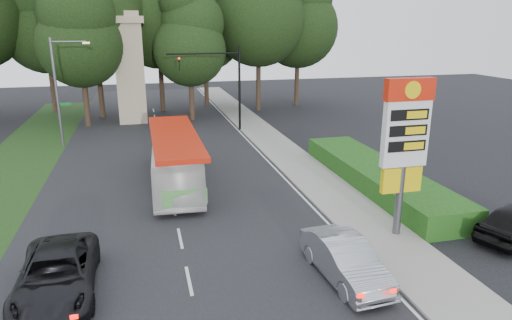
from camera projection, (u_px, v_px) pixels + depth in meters
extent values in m
plane|color=black|center=(191.00, 289.00, 15.95)|extent=(120.00, 120.00, 0.00)
cube|color=black|center=(168.00, 180.00, 27.10)|extent=(14.00, 80.00, 0.02)
cube|color=gray|center=(303.00, 168.00, 29.09)|extent=(3.00, 80.00, 0.12)
cube|color=#193814|center=(18.00, 163.00, 30.43)|extent=(5.00, 50.00, 0.02)
cube|color=#184312|center=(377.00, 176.00, 25.92)|extent=(3.00, 14.00, 1.20)
cylinder|color=#59595E|center=(399.00, 201.00, 19.52)|extent=(0.32, 0.32, 3.20)
cube|color=yellow|center=(401.00, 179.00, 19.24)|extent=(1.80, 0.25, 1.10)
cube|color=silver|center=(406.00, 133.00, 18.67)|extent=(2.00, 0.35, 2.80)
cube|color=red|center=(410.00, 89.00, 18.15)|extent=(2.10, 0.40, 0.90)
cylinder|color=yellow|center=(413.00, 90.00, 17.95)|extent=(0.70, 0.05, 0.70)
cube|color=black|center=(410.00, 115.00, 18.26)|extent=(1.70, 0.04, 0.45)
cube|color=black|center=(408.00, 131.00, 18.45)|extent=(1.70, 0.04, 0.45)
cube|color=black|center=(407.00, 146.00, 18.63)|extent=(1.70, 0.04, 0.45)
cylinder|color=black|center=(240.00, 89.00, 38.87)|extent=(0.20, 0.20, 7.20)
cylinder|color=black|center=(203.00, 54.00, 37.31)|extent=(6.00, 0.14, 0.14)
imported|color=black|center=(179.00, 57.00, 36.91)|extent=(0.18, 0.22, 1.10)
sphere|color=#FF0C05|center=(179.00, 58.00, 36.80)|extent=(0.18, 0.18, 0.18)
cylinder|color=#59595E|center=(57.00, 94.00, 33.55)|extent=(0.20, 0.20, 8.00)
cylinder|color=#59595E|center=(68.00, 42.00, 32.78)|extent=(2.40, 0.12, 0.12)
cube|color=#FFE599|center=(86.00, 43.00, 33.09)|extent=(0.50, 0.22, 0.14)
cube|color=#0C591E|center=(65.00, 104.00, 33.89)|extent=(0.85, 0.04, 0.22)
cube|color=#0C591E|center=(60.00, 107.00, 34.29)|extent=(0.04, 0.85, 0.22)
cube|color=tan|center=(130.00, 74.00, 42.07)|extent=(2.50, 2.50, 9.00)
cube|color=tan|center=(126.00, 20.00, 40.70)|extent=(3.00, 3.00, 0.60)
cube|color=tan|center=(126.00, 14.00, 40.56)|extent=(2.20, 2.20, 0.50)
cylinder|color=#2D2116|center=(53.00, 87.00, 47.20)|extent=(0.50, 0.50, 5.40)
sphere|color=black|center=(46.00, 31.00, 45.62)|extent=(8.40, 8.40, 8.40)
cylinder|color=#2D2116|center=(100.00, 85.00, 44.51)|extent=(0.50, 0.50, 6.48)
sphere|color=black|center=(93.00, 13.00, 42.61)|extent=(10.08, 10.08, 10.08)
cylinder|color=#2D2116|center=(162.00, 83.00, 47.86)|extent=(0.50, 0.50, 5.94)
sphere|color=black|center=(158.00, 23.00, 46.12)|extent=(9.24, 9.24, 9.24)
cylinder|color=#2D2116|center=(206.00, 83.00, 51.00)|extent=(0.50, 0.50, 5.22)
sphere|color=black|center=(205.00, 33.00, 49.47)|extent=(8.12, 8.12, 8.12)
sphere|color=black|center=(204.00, 5.00, 48.64)|extent=(6.96, 6.96, 6.96)
cylinder|color=#2D2116|center=(258.00, 82.00, 48.33)|extent=(0.50, 0.50, 6.12)
sphere|color=black|center=(258.00, 20.00, 46.54)|extent=(9.52, 9.52, 9.52)
cylinder|color=#2D2116|center=(297.00, 81.00, 51.44)|extent=(0.50, 0.50, 5.58)
sphere|color=black|center=(298.00, 28.00, 49.81)|extent=(8.68, 8.68, 8.68)
cylinder|color=#2D2116|center=(86.00, 101.00, 40.81)|extent=(0.50, 0.50, 4.68)
sphere|color=black|center=(80.00, 45.00, 39.44)|extent=(7.28, 7.28, 7.28)
sphere|color=black|center=(77.00, 14.00, 38.70)|extent=(6.24, 6.24, 6.24)
cylinder|color=#2D2116|center=(192.00, 98.00, 43.57)|extent=(0.50, 0.50, 4.32)
sphere|color=black|center=(190.00, 50.00, 42.30)|extent=(6.72, 6.72, 6.72)
sphere|color=black|center=(189.00, 23.00, 41.62)|extent=(5.76, 5.76, 5.76)
sphere|color=black|center=(188.00, 0.00, 41.04)|extent=(4.32, 4.32, 4.32)
imported|color=silver|center=(175.00, 159.00, 26.12)|extent=(2.98, 10.73, 2.96)
imported|color=#AAACB2|center=(345.00, 259.00, 16.40)|extent=(1.93, 4.70, 1.51)
imported|color=black|center=(57.00, 274.00, 15.45)|extent=(2.64, 5.50, 1.51)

